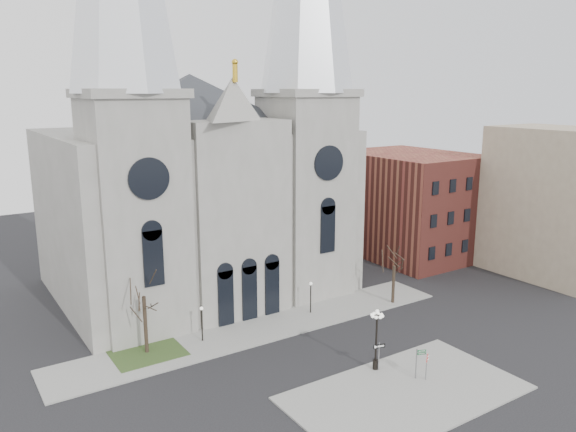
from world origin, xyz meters
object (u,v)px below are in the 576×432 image
globe_lamp (377,332)px  one_way_sign (379,352)px  stop_sign (427,361)px  street_name_sign (417,361)px

globe_lamp → one_way_sign: (0.09, -0.27, -1.64)m
stop_sign → one_way_sign: 3.79m
globe_lamp → one_way_sign: 1.66m
one_way_sign → street_name_sign: size_ratio=0.96×
stop_sign → one_way_sign: one_way_sign is taller
street_name_sign → one_way_sign: bearing=144.1°
stop_sign → street_name_sign: bearing=115.7°
globe_lamp → one_way_sign: size_ratio=2.16×
stop_sign → one_way_sign: bearing=111.9°
stop_sign → one_way_sign: size_ratio=0.95×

